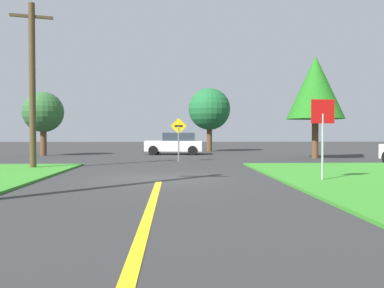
# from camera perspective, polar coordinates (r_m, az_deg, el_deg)

# --- Properties ---
(ground_plane) EXTENTS (120.00, 120.00, 0.00)m
(ground_plane) POSITION_cam_1_polar(r_m,az_deg,el_deg) (14.22, -4.55, -4.88)
(ground_plane) COLOR #313131
(lane_stripe_center) EXTENTS (0.20, 14.00, 0.01)m
(lane_stripe_center) POSITION_cam_1_polar(r_m,az_deg,el_deg) (6.34, -7.15, -12.93)
(lane_stripe_center) COLOR yellow
(lane_stripe_center) RESTS_ON ground
(stop_sign) EXTENTS (0.78, 0.08, 2.68)m
(stop_sign) POSITION_cam_1_polar(r_m,az_deg,el_deg) (13.73, 17.94, 2.74)
(stop_sign) COLOR #9EA0A8
(stop_sign) RESTS_ON ground
(car_approaching_junction) EXTENTS (4.36, 2.31, 1.62)m
(car_approaching_junction) POSITION_cam_1_polar(r_m,az_deg,el_deg) (30.06, -2.36, 0.05)
(car_approaching_junction) COLOR white
(car_approaching_junction) RESTS_ON ground
(utility_pole_mid) EXTENTS (1.77, 0.58, 7.29)m
(utility_pole_mid) POSITION_cam_1_polar(r_m,az_deg,el_deg) (19.31, -21.58, 7.95)
(utility_pole_mid) COLOR #4D3A25
(utility_pole_mid) RESTS_ON ground
(direction_sign) EXTENTS (0.91, 0.08, 2.44)m
(direction_sign) POSITION_cam_1_polar(r_m,az_deg,el_deg) (22.65, -1.90, 1.35)
(direction_sign) COLOR slate
(direction_sign) RESTS_ON ground
(oak_tree_left) EXTENTS (3.63, 3.63, 5.50)m
(oak_tree_left) POSITION_cam_1_polar(r_m,az_deg,el_deg) (35.26, 2.47, 4.91)
(oak_tree_left) COLOR brown
(oak_tree_left) RESTS_ON ground
(pine_tree_center) EXTENTS (2.83, 2.83, 4.49)m
(pine_tree_center) POSITION_cam_1_polar(r_m,az_deg,el_deg) (30.35, -20.23, 4.19)
(pine_tree_center) COLOR brown
(pine_tree_center) RESTS_ON ground
(oak_tree_right) EXTENTS (3.58, 3.58, 6.42)m
(oak_tree_right) POSITION_cam_1_polar(r_m,az_deg,el_deg) (26.72, 17.01, 7.57)
(oak_tree_right) COLOR brown
(oak_tree_right) RESTS_ON ground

